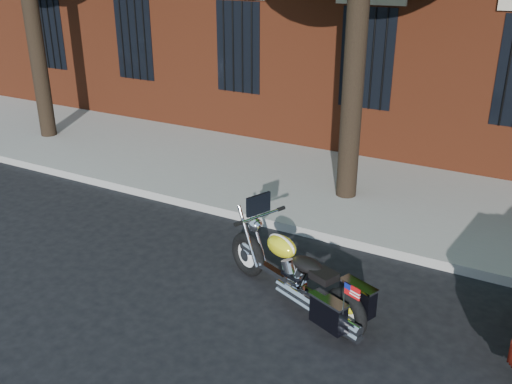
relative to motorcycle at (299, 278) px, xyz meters
The scene contains 4 objects.
ground 1.34m from the motorcycle, 155.87° to the left, with size 120.00×120.00×0.00m, color black.
curb 2.25m from the motorcycle, 121.40° to the left, with size 40.00×0.16×0.15m, color gray.
sidewalk 3.97m from the motorcycle, 107.05° to the left, with size 40.00×3.60×0.15m, color gray.
motorcycle is the anchor object (origin of this frame).
Camera 1 is at (3.66, -6.12, 4.18)m, focal length 40.00 mm.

